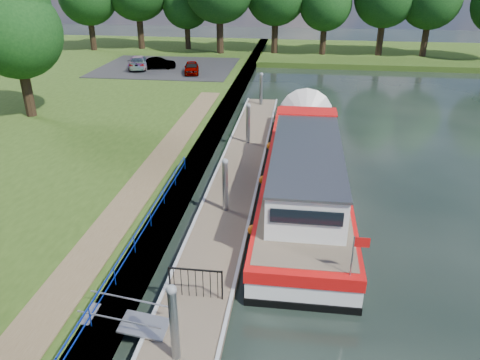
# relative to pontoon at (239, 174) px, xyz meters

# --- Properties ---
(ground) EXTENTS (160.00, 160.00, 0.00)m
(ground) POSITION_rel_pontoon_xyz_m (0.00, -13.00, -0.18)
(ground) COLOR black
(ground) RESTS_ON ground
(bank_edge) EXTENTS (1.10, 90.00, 0.78)m
(bank_edge) POSITION_rel_pontoon_xyz_m (-2.55, 2.00, 0.20)
(bank_edge) COLOR #473D2D
(bank_edge) RESTS_ON ground
(far_bank) EXTENTS (60.00, 18.00, 0.60)m
(far_bank) POSITION_rel_pontoon_xyz_m (12.00, 39.00, 0.12)
(far_bank) COLOR #274112
(far_bank) RESTS_ON ground
(footpath) EXTENTS (1.60, 40.00, 0.05)m
(footpath) POSITION_rel_pontoon_xyz_m (-4.40, -5.00, 0.62)
(footpath) COLOR brown
(footpath) RESTS_ON riverbank
(carpark) EXTENTS (14.00, 12.00, 0.06)m
(carpark) POSITION_rel_pontoon_xyz_m (-11.00, 25.00, 0.62)
(carpark) COLOR black
(carpark) RESTS_ON riverbank
(blue_fence) EXTENTS (0.04, 18.04, 0.72)m
(blue_fence) POSITION_rel_pontoon_xyz_m (-2.75, -10.00, 1.13)
(blue_fence) COLOR #0C2DBF
(blue_fence) RESTS_ON riverbank
(pontoon) EXTENTS (2.50, 30.00, 0.56)m
(pontoon) POSITION_rel_pontoon_xyz_m (0.00, 0.00, 0.00)
(pontoon) COLOR brown
(pontoon) RESTS_ON ground
(mooring_piles) EXTENTS (0.30, 27.30, 3.55)m
(mooring_piles) POSITION_rel_pontoon_xyz_m (0.00, 0.00, 1.10)
(mooring_piles) COLOR gray
(mooring_piles) RESTS_ON ground
(gangway) EXTENTS (2.58, 1.00, 0.92)m
(gangway) POSITION_rel_pontoon_xyz_m (-1.85, -12.50, 0.44)
(gangway) COLOR #A5A8AD
(gangway) RESTS_ON ground
(gate_panel) EXTENTS (1.85, 0.05, 1.15)m
(gate_panel) POSITION_rel_pontoon_xyz_m (-0.00, -10.80, 0.97)
(gate_panel) COLOR black
(gate_panel) RESTS_ON ground
(barge) EXTENTS (4.36, 21.15, 4.78)m
(barge) POSITION_rel_pontoon_xyz_m (3.60, -0.15, 0.90)
(barge) COLOR black
(barge) RESTS_ON ground
(bank_tree_a) EXTENTS (6.12, 6.12, 9.72)m
(bank_tree_a) POSITION_rel_pontoon_xyz_m (-15.99, 7.08, 6.84)
(bank_tree_a) COLOR #332316
(bank_tree_a) RESTS_ON riverbank
(car_a) EXTENTS (2.03, 3.62, 1.16)m
(car_a) POSITION_rel_pontoon_xyz_m (-7.66, 22.12, 1.23)
(car_a) COLOR #999999
(car_a) RESTS_ON carpark
(car_b) EXTENTS (3.58, 1.86, 1.12)m
(car_b) POSITION_rel_pontoon_xyz_m (-11.55, 23.98, 1.21)
(car_b) COLOR #999999
(car_b) RESTS_ON carpark
(car_c) EXTENTS (2.81, 4.86, 1.32)m
(car_c) POSITION_rel_pontoon_xyz_m (-13.60, 23.75, 1.31)
(car_c) COLOR #999999
(car_c) RESTS_ON carpark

